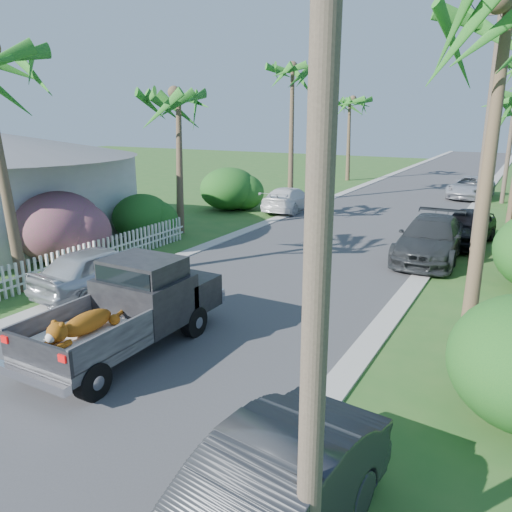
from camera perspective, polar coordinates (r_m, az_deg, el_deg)
The scene contains 22 objects.
ground at distance 10.79m, azimuth -18.69°, elevation -14.17°, with size 120.00×120.00×0.00m, color #2B5B22.
road at distance 32.32m, azimuth 15.97°, elevation 5.87°, with size 8.00×100.00×0.02m, color #38383A.
curb_left at distance 33.54m, azimuth 8.79°, elevation 6.67°, with size 0.60×100.00×0.06m, color #A5A39E.
curb_right at distance 31.63m, azimuth 23.56°, elevation 4.99°, with size 0.60×100.00×0.06m, color #A5A39E.
pickup_truck at distance 11.92m, azimuth -13.49°, elevation -5.45°, with size 1.98×5.12×2.06m.
parked_car_rn at distance 6.61m, azimuth 0.51°, elevation -27.09°, with size 1.57×4.50×1.48m, color #27292B.
parked_car_rm at distance 19.79m, azimuth 19.34°, elevation 1.85°, with size 2.18×5.36×1.55m, color #2C2F31.
parked_car_rf at distance 22.58m, azimuth 22.95°, elevation 3.03°, with size 1.75×4.34×1.48m, color black.
parked_car_rd at distance 35.73m, azimuth 23.32°, elevation 7.20°, with size 2.30×4.99×1.39m, color silver.
parked_car_ln at distance 15.88m, azimuth -17.30°, elevation -1.44°, with size 1.73×4.29×1.46m, color silver.
parked_car_lf at distance 28.34m, azimuth 3.83°, elevation 6.47°, with size 1.87×4.60×1.33m, color white.
palm_l_b at distance 22.89m, azimuth -9.07°, elevation 17.87°, with size 4.40×4.40×7.40m.
palm_l_c at distance 31.14m, azimuth 4.22°, elevation 20.67°, with size 4.40×4.40×9.20m.
palm_l_d at distance 42.37m, azimuth 10.77°, elevation 17.15°, with size 4.40×4.40×7.70m.
palm_r_a at distance 12.29m, azimuth 26.95°, elevation 24.45°, with size 4.40×4.40×8.70m.
shrub_l_b at distance 19.67m, azimuth -21.61°, elevation 3.12°, with size 3.00×3.30×2.60m, color #C41C75.
shrub_l_c at distance 22.14m, azimuth -12.91°, elevation 4.35°, with size 2.40×2.64×2.00m, color #164F1C.
shrub_l_d at distance 28.76m, azimuth -3.12°, elevation 7.69°, with size 3.20×3.52×2.40m, color #164F1C.
picket_fence at distance 18.20m, azimuth -18.94°, elevation -0.18°, with size 0.10×11.00×1.00m, color white.
utility_pole_a at distance 4.43m, azimuth 7.30°, elevation 7.35°, with size 1.60×0.26×9.00m.
utility_pole_b at distance 19.14m, azimuth 24.92°, elevation 12.45°, with size 1.60×0.26×9.00m.
utility_pole_c at distance 34.11m, azimuth 27.22°, elevation 13.03°, with size 1.60×0.26×9.00m.
Camera 1 is at (7.23, -6.06, 5.24)m, focal length 35.00 mm.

